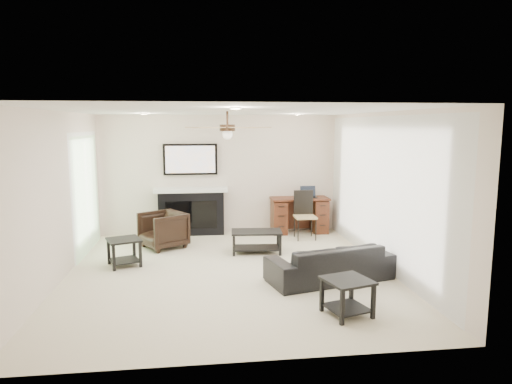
{
  "coord_description": "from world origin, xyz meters",
  "views": [
    {
      "loc": [
        -0.43,
        -6.89,
        2.3
      ],
      "look_at": [
        0.49,
        0.56,
        1.19
      ],
      "focal_mm": 32.0,
      "sensor_mm": 36.0,
      "label": 1
    }
  ],
  "objects_px": {
    "coffee_table": "(257,242)",
    "armchair": "(163,230)",
    "fireplace_unit": "(191,190)",
    "desk": "(299,215)",
    "sofa": "(330,262)"
  },
  "relations": [
    {
      "from": "armchair",
      "to": "fireplace_unit",
      "type": "height_order",
      "value": "fireplace_unit"
    },
    {
      "from": "coffee_table",
      "to": "fireplace_unit",
      "type": "distance_m",
      "value": 2.07
    },
    {
      "from": "armchair",
      "to": "coffee_table",
      "type": "bearing_deg",
      "value": 39.27
    },
    {
      "from": "coffee_table",
      "to": "desk",
      "type": "height_order",
      "value": "desk"
    },
    {
      "from": "armchair",
      "to": "fireplace_unit",
      "type": "distance_m",
      "value": 1.26
    },
    {
      "from": "sofa",
      "to": "armchair",
      "type": "xyz_separation_m",
      "value": [
        -2.6,
        2.15,
        0.07
      ]
    },
    {
      "from": "desk",
      "to": "sofa",
      "type": "bearing_deg",
      "value": -93.83
    },
    {
      "from": "coffee_table",
      "to": "desk",
      "type": "relative_size",
      "value": 0.74
    },
    {
      "from": "coffee_table",
      "to": "armchair",
      "type": "bearing_deg",
      "value": 166.2
    },
    {
      "from": "sofa",
      "to": "coffee_table",
      "type": "relative_size",
      "value": 2.07
    },
    {
      "from": "sofa",
      "to": "desk",
      "type": "relative_size",
      "value": 1.53
    },
    {
      "from": "desk",
      "to": "coffee_table",
      "type": "bearing_deg",
      "value": -127.56
    },
    {
      "from": "armchair",
      "to": "desk",
      "type": "bearing_deg",
      "value": 74.72
    },
    {
      "from": "fireplace_unit",
      "to": "sofa",
      "type": "bearing_deg",
      "value": -56.22
    },
    {
      "from": "sofa",
      "to": "fireplace_unit",
      "type": "distance_m",
      "value": 3.81
    }
  ]
}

